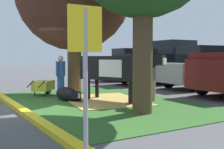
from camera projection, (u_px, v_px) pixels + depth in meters
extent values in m
plane|color=#4C4C4F|center=(27.00, 107.00, 8.66)|extent=(80.00, 80.00, 0.00)
cube|color=#2D5B23|center=(101.00, 102.00, 9.48)|extent=(7.92, 5.07, 0.02)
cube|color=yellow|center=(18.00, 108.00, 8.10)|extent=(9.12, 0.24, 0.12)
cube|color=tan|center=(104.00, 100.00, 9.73)|extent=(3.57, 2.92, 0.04)
cylinder|color=brown|center=(74.00, 64.00, 11.29)|extent=(0.54, 0.54, 2.43)
cylinder|color=#4C3823|center=(143.00, 55.00, 7.53)|extent=(0.53, 0.53, 3.11)
cube|color=black|center=(113.00, 68.00, 9.59)|extent=(2.39, 1.57, 0.80)
cube|color=white|center=(116.00, 68.00, 9.50)|extent=(1.11, 1.02, 0.56)
cylinder|color=black|center=(148.00, 66.00, 8.82)|extent=(0.71, 0.55, 0.58)
cube|color=black|center=(157.00, 60.00, 8.62)|extent=(0.51, 0.41, 0.32)
cube|color=white|center=(163.00, 61.00, 8.51)|extent=(0.19, 0.23, 0.20)
cylinder|color=black|center=(138.00, 92.00, 9.34)|extent=(0.14, 0.14, 0.74)
cylinder|color=black|center=(131.00, 93.00, 8.94)|extent=(0.14, 0.14, 0.74)
cylinder|color=black|center=(97.00, 88.00, 10.34)|extent=(0.14, 0.14, 0.74)
cylinder|color=black|center=(88.00, 90.00, 9.94)|extent=(0.14, 0.14, 0.74)
cylinder|color=black|center=(85.00, 74.00, 10.30)|extent=(0.06, 0.06, 0.70)
ellipsoid|color=black|center=(67.00, 94.00, 9.74)|extent=(1.17, 0.67, 0.48)
cube|color=black|center=(77.00, 95.00, 9.29)|extent=(0.31, 0.25, 0.22)
cube|color=silver|center=(79.00, 96.00, 9.20)|extent=(0.08, 0.11, 0.16)
cylinder|color=black|center=(77.00, 100.00, 9.61)|extent=(0.36, 0.16, 0.10)
cylinder|color=#9E7F5B|center=(152.00, 90.00, 9.66)|extent=(0.26, 0.26, 0.79)
cylinder|color=slate|center=(152.00, 70.00, 9.62)|extent=(0.34, 0.34, 0.54)
sphere|color=#8C664C|center=(152.00, 59.00, 9.59)|extent=(0.21, 0.21, 0.21)
cylinder|color=slate|center=(150.00, 70.00, 9.41)|extent=(0.09, 0.09, 0.52)
cylinder|color=slate|center=(153.00, 69.00, 9.82)|extent=(0.09, 0.09, 0.52)
cylinder|color=#23478C|center=(61.00, 87.00, 10.63)|extent=(0.26, 0.26, 0.79)
cylinder|color=#23478C|center=(61.00, 69.00, 10.59)|extent=(0.34, 0.34, 0.54)
sphere|color=tan|center=(61.00, 59.00, 10.57)|extent=(0.21, 0.21, 0.21)
cylinder|color=#23478C|center=(64.00, 68.00, 10.79)|extent=(0.09, 0.09, 0.51)
cylinder|color=#23478C|center=(57.00, 68.00, 10.39)|extent=(0.09, 0.09, 0.51)
cube|color=gold|center=(43.00, 86.00, 11.02)|extent=(1.07, 1.04, 0.36)
cylinder|color=black|center=(48.00, 90.00, 11.53)|extent=(0.34, 0.31, 0.36)
cylinder|color=black|center=(35.00, 94.00, 10.78)|extent=(0.04, 0.04, 0.24)
cylinder|color=black|center=(46.00, 94.00, 10.71)|extent=(0.04, 0.04, 0.24)
cylinder|color=black|center=(30.00, 84.00, 10.41)|extent=(0.43, 0.38, 0.23)
cylinder|color=black|center=(42.00, 84.00, 10.34)|extent=(0.43, 0.38, 0.23)
cylinder|color=#99999E|center=(85.00, 95.00, 3.52)|extent=(0.06, 0.06, 2.11)
cube|color=yellow|center=(85.00, 29.00, 3.47)|extent=(0.05, 0.44, 0.56)
cube|color=red|center=(133.00, 68.00, 18.28)|extent=(1.95, 4.46, 0.90)
cube|color=black|center=(133.00, 55.00, 18.22)|extent=(1.66, 2.25, 0.80)
cylinder|color=black|center=(143.00, 74.00, 19.78)|extent=(0.24, 0.65, 0.64)
cylinder|color=black|center=(159.00, 75.00, 18.21)|extent=(0.24, 0.65, 0.64)
cylinder|color=black|center=(106.00, 75.00, 18.40)|extent=(0.24, 0.65, 0.64)
cylinder|color=black|center=(121.00, 77.00, 16.83)|extent=(0.24, 0.65, 0.64)
cube|color=black|center=(160.00, 68.00, 15.95)|extent=(2.19, 5.47, 1.10)
cube|color=black|center=(174.00, 49.00, 16.34)|extent=(1.90, 1.86, 1.00)
cube|color=black|center=(143.00, 56.00, 15.32)|extent=(1.99, 2.77, 0.24)
cylinder|color=black|center=(173.00, 76.00, 17.70)|extent=(0.24, 0.65, 0.64)
cylinder|color=black|center=(197.00, 78.00, 15.96)|extent=(0.24, 0.65, 0.64)
cylinder|color=black|center=(124.00, 78.00, 16.01)|extent=(0.24, 0.65, 0.64)
cylinder|color=black|center=(145.00, 81.00, 14.26)|extent=(0.24, 0.65, 0.64)
cube|color=#B7B7BC|center=(204.00, 72.00, 13.69)|extent=(1.95, 4.46, 0.90)
cube|color=black|center=(205.00, 54.00, 13.63)|extent=(1.66, 2.25, 0.80)
cylinder|color=black|center=(210.00, 79.00, 15.19)|extent=(0.24, 0.65, 0.64)
cylinder|color=black|center=(169.00, 81.00, 13.81)|extent=(0.24, 0.65, 0.64)
cylinder|color=black|center=(196.00, 85.00, 12.24)|extent=(0.24, 0.65, 0.64)
cylinder|color=black|center=(202.00, 87.00, 11.30)|extent=(0.24, 0.65, 0.64)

